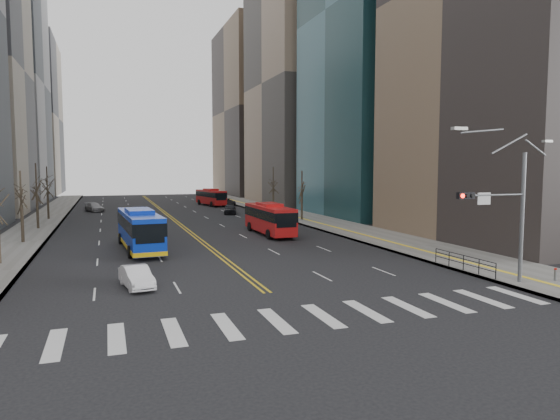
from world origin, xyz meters
The scene contains 16 objects.
ground centered at (0.00, 0.00, 0.00)m, with size 220.00×220.00×0.00m, color black.
sidewalk_right centered at (17.50, 45.00, 0.07)m, with size 7.00×130.00×0.15m, color slate.
sidewalk_left centered at (-16.50, 45.00, 0.07)m, with size 5.00×130.00×0.15m, color slate.
crosswalk centered at (0.00, 0.00, 0.01)m, with size 26.70×4.00×0.01m.
centerline centered at (0.00, 55.00, 0.01)m, with size 0.55×100.00×0.01m.
office_towers centered at (0.12, 68.51, 23.92)m, with size 83.00×134.00×58.00m.
signal_mast centered at (13.77, 2.00, 4.86)m, with size 5.37×0.37×9.39m.
pedestrian_railing centered at (14.30, 6.00, 0.82)m, with size 0.06×6.06×1.02m.
street_trees centered at (-7.18, 34.55, 4.87)m, with size 35.20×47.20×7.60m.
blue_bus centered at (-5.89, 22.81, 1.85)m, with size 3.38×12.28×3.53m.
red_bus_near centered at (7.68, 28.36, 1.86)m, with size 2.73×10.50×3.34m.
red_bus_far centered at (9.62, 69.28, 1.75)m, with size 4.03×10.01×3.13m.
car_white centered at (-6.96, 8.76, 0.65)m, with size 1.38×3.95×1.30m, color white.
car_dark_mid centered at (9.14, 52.21, 0.76)m, with size 1.80×4.47×1.52m, color black.
car_silver centered at (-10.43, 63.20, 0.70)m, with size 1.96×4.82×1.40m, color gray.
car_dark_far centered at (12.50, 68.27, 0.66)m, with size 2.19×4.76×1.32m, color black.
Camera 1 is at (-8.48, -21.47, 7.16)m, focal length 32.00 mm.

